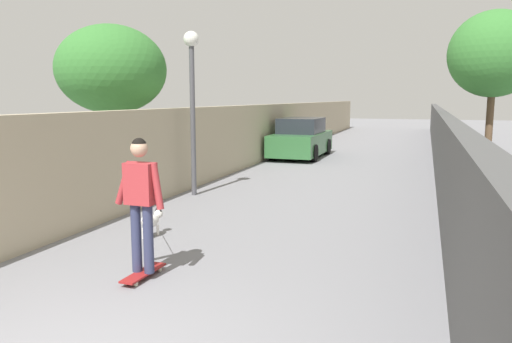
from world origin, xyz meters
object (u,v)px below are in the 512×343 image
(skateboard, at_px, (144,273))
(car_near, at_px, (301,139))
(tree_left_near, at_px, (111,70))
(person_skateboarder, at_px, (141,194))
(tree_right_mid, at_px, (494,54))
(dog, at_px, (151,221))
(lamp_post, at_px, (192,83))

(skateboard, bearing_deg, car_near, 5.21)
(tree_left_near, xyz_separation_m, person_skateboarder, (-5.00, -3.87, -1.87))
(tree_left_near, relative_size, tree_right_mid, 0.85)
(car_near, bearing_deg, dog, -178.42)
(dog, bearing_deg, skateboard, -152.27)
(skateboard, xyz_separation_m, person_skateboarder, (-0.00, -0.00, 1.04))
(person_skateboarder, xyz_separation_m, car_near, (13.53, 1.23, -0.39))
(lamp_post, height_order, skateboard, lamp_post)
(tree_right_mid, bearing_deg, skateboard, 153.98)
(tree_left_near, height_order, lamp_post, tree_left_near)
(car_near, bearing_deg, tree_left_near, 162.85)
(lamp_post, bearing_deg, tree_right_mid, -52.86)
(skateboard, bearing_deg, tree_left_near, 37.75)
(lamp_post, distance_m, person_skateboarder, 5.76)
(tree_left_near, bearing_deg, dog, -137.83)
(tree_left_near, relative_size, car_near, 0.98)
(tree_left_near, relative_size, skateboard, 5.05)
(tree_left_near, bearing_deg, tree_right_mid, -58.55)
(tree_right_mid, height_order, person_skateboarder, tree_right_mid)
(tree_left_near, height_order, skateboard, tree_left_near)
(tree_right_mid, relative_size, lamp_post, 1.25)
(tree_right_mid, relative_size, person_skateboarder, 2.75)
(dog, bearing_deg, car_near, 1.58)
(tree_left_near, height_order, dog, tree_left_near)
(skateboard, bearing_deg, lamp_post, 19.34)
(tree_left_near, height_order, tree_right_mid, tree_right_mid)
(tree_left_near, xyz_separation_m, tree_right_mid, (5.50, -8.99, 0.56))
(person_skateboarder, xyz_separation_m, dog, (1.73, 0.91, -0.83))
(skateboard, bearing_deg, person_skateboarder, -165.96)
(lamp_post, distance_m, car_near, 8.55)
(car_near, bearing_deg, person_skateboarder, -174.79)
(tree_left_near, distance_m, person_skateboarder, 6.59)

